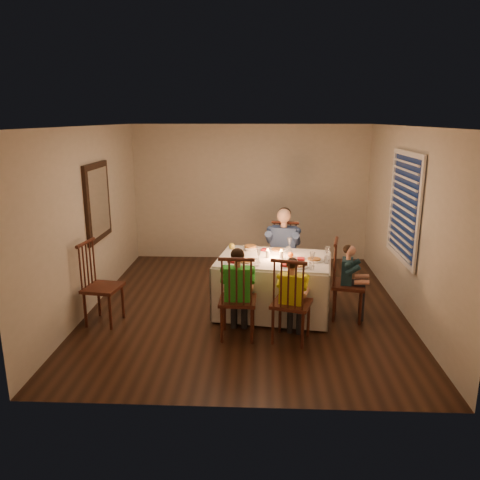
{
  "coord_description": "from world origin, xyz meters",
  "views": [
    {
      "loc": [
        0.21,
        -6.45,
        2.71
      ],
      "look_at": [
        -0.09,
        0.15,
        0.98
      ],
      "focal_mm": 35.0,
      "sensor_mm": 36.0,
      "label": 1
    }
  ],
  "objects_px": {
    "dining_table": "(274,274)",
    "adult": "(282,291)",
    "child_teal": "(346,318)",
    "chair_extra": "(106,322)",
    "child_green": "(238,336)",
    "chair_near_left": "(238,336)",
    "serving_bowl": "(250,248)",
    "chair_near_right": "(290,340)",
    "chair_adult": "(282,291)",
    "child_yellow": "(290,340)",
    "chair_end": "(346,318)"
  },
  "relations": [
    {
      "from": "chair_end",
      "to": "chair_near_right",
      "type": "bearing_deg",
      "value": 142.72
    },
    {
      "from": "dining_table",
      "to": "chair_near_right",
      "type": "distance_m",
      "value": 1.07
    },
    {
      "from": "dining_table",
      "to": "serving_bowl",
      "type": "height_order",
      "value": "serving_bowl"
    },
    {
      "from": "child_green",
      "to": "serving_bowl",
      "type": "relative_size",
      "value": 5.37
    },
    {
      "from": "chair_adult",
      "to": "chair_end",
      "type": "distance_m",
      "value": 1.32
    },
    {
      "from": "chair_end",
      "to": "child_yellow",
      "type": "xyz_separation_m",
      "value": [
        -0.82,
        -0.72,
        0.0
      ]
    },
    {
      "from": "child_green",
      "to": "child_yellow",
      "type": "relative_size",
      "value": 1.08
    },
    {
      "from": "adult",
      "to": "dining_table",
      "type": "bearing_deg",
      "value": -91.41
    },
    {
      "from": "dining_table",
      "to": "adult",
      "type": "bearing_deg",
      "value": 87.29
    },
    {
      "from": "child_yellow",
      "to": "child_teal",
      "type": "relative_size",
      "value": 1.03
    },
    {
      "from": "child_yellow",
      "to": "serving_bowl",
      "type": "distance_m",
      "value": 1.6
    },
    {
      "from": "adult",
      "to": "child_green",
      "type": "relative_size",
      "value": 1.15
    },
    {
      "from": "child_yellow",
      "to": "child_teal",
      "type": "distance_m",
      "value": 1.09
    },
    {
      "from": "child_yellow",
      "to": "child_teal",
      "type": "bearing_deg",
      "value": -121.97
    },
    {
      "from": "chair_extra",
      "to": "child_green",
      "type": "distance_m",
      "value": 1.86
    },
    {
      "from": "chair_near_right",
      "to": "chair_end",
      "type": "height_order",
      "value": "same"
    },
    {
      "from": "child_teal",
      "to": "child_green",
      "type": "bearing_deg",
      "value": 124.93
    },
    {
      "from": "chair_adult",
      "to": "chair_extra",
      "type": "height_order",
      "value": "chair_extra"
    },
    {
      "from": "child_teal",
      "to": "serving_bowl",
      "type": "height_order",
      "value": "serving_bowl"
    },
    {
      "from": "chair_near_left",
      "to": "child_yellow",
      "type": "relative_size",
      "value": 1.02
    },
    {
      "from": "dining_table",
      "to": "child_yellow",
      "type": "relative_size",
      "value": 1.57
    },
    {
      "from": "serving_bowl",
      "to": "adult",
      "type": "bearing_deg",
      "value": 43.03
    },
    {
      "from": "chair_adult",
      "to": "adult",
      "type": "height_order",
      "value": "adult"
    },
    {
      "from": "child_yellow",
      "to": "chair_end",
      "type": "bearing_deg",
      "value": -121.97
    },
    {
      "from": "dining_table",
      "to": "chair_adult",
      "type": "xyz_separation_m",
      "value": [
        0.17,
        0.85,
        -0.58
      ]
    },
    {
      "from": "chair_extra",
      "to": "child_yellow",
      "type": "height_order",
      "value": "chair_extra"
    },
    {
      "from": "chair_near_left",
      "to": "chair_near_right",
      "type": "height_order",
      "value": "same"
    },
    {
      "from": "child_teal",
      "to": "child_yellow",
      "type": "bearing_deg",
      "value": 142.72
    },
    {
      "from": "chair_extra",
      "to": "child_green",
      "type": "height_order",
      "value": "child_green"
    },
    {
      "from": "chair_near_left",
      "to": "chair_extra",
      "type": "distance_m",
      "value": 1.86
    },
    {
      "from": "chair_adult",
      "to": "serving_bowl",
      "type": "distance_m",
      "value": 1.09
    },
    {
      "from": "child_teal",
      "to": "chair_near_right",
      "type": "bearing_deg",
      "value": 142.72
    },
    {
      "from": "chair_end",
      "to": "chair_extra",
      "type": "height_order",
      "value": "chair_extra"
    },
    {
      "from": "dining_table",
      "to": "child_green",
      "type": "height_order",
      "value": "dining_table"
    },
    {
      "from": "adult",
      "to": "child_teal",
      "type": "bearing_deg",
      "value": -39.84
    },
    {
      "from": "chair_extra",
      "to": "serving_bowl",
      "type": "relative_size",
      "value": 5.17
    },
    {
      "from": "chair_adult",
      "to": "chair_extra",
      "type": "bearing_deg",
      "value": -142.37
    },
    {
      "from": "chair_near_left",
      "to": "chair_near_right",
      "type": "xyz_separation_m",
      "value": [
        0.67,
        -0.08,
        0.0
      ]
    },
    {
      "from": "chair_adult",
      "to": "serving_bowl",
      "type": "xyz_separation_m",
      "value": [
        -0.51,
        -0.48,
        0.84
      ]
    },
    {
      "from": "chair_near_right",
      "to": "child_green",
      "type": "bearing_deg",
      "value": 10.39
    },
    {
      "from": "chair_near_left",
      "to": "child_teal",
      "type": "bearing_deg",
      "value": -155.37
    },
    {
      "from": "chair_adult",
      "to": "chair_end",
      "type": "relative_size",
      "value": 1.0
    },
    {
      "from": "dining_table",
      "to": "chair_end",
      "type": "distance_m",
      "value": 1.19
    },
    {
      "from": "chair_extra",
      "to": "child_green",
      "type": "relative_size",
      "value": 0.96
    },
    {
      "from": "child_green",
      "to": "chair_near_right",
      "type": "bearing_deg",
      "value": 174.78
    },
    {
      "from": "dining_table",
      "to": "child_teal",
      "type": "height_order",
      "value": "dining_table"
    },
    {
      "from": "dining_table",
      "to": "chair_end",
      "type": "height_order",
      "value": "dining_table"
    },
    {
      "from": "chair_adult",
      "to": "child_teal",
      "type": "distance_m",
      "value": 1.32
    },
    {
      "from": "chair_near_left",
      "to": "child_green",
      "type": "distance_m",
      "value": 0.0
    },
    {
      "from": "chair_adult",
      "to": "chair_near_right",
      "type": "distance_m",
      "value": 1.72
    }
  ]
}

